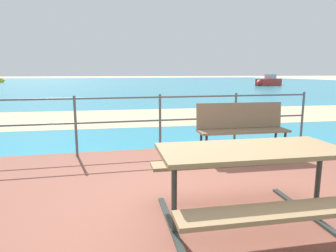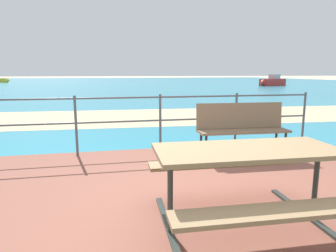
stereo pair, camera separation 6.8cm
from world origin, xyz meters
name	(u,v)px [view 1 (the left image)]	position (x,y,z in m)	size (l,w,h in m)	color
ground_plane	(202,212)	(0.00, 0.00, 0.00)	(240.00, 240.00, 0.00)	beige
patio_paving	(202,209)	(0.00, 0.00, 0.03)	(6.40, 5.20, 0.06)	brown
sea_water	(109,83)	(0.00, 40.00, 0.01)	(90.00, 90.00, 0.01)	teal
beach_strip	(133,117)	(0.00, 7.13, 0.01)	(54.00, 4.03, 0.01)	tan
picnic_table	(250,168)	(0.28, -0.49, 0.64)	(1.71, 1.51, 0.77)	#8C704C
park_bench	(241,124)	(1.30, 1.75, 0.62)	(1.56, 0.48, 0.92)	#7A6047
railing_fence	(160,115)	(0.00, 2.37, 0.73)	(5.94, 0.04, 1.05)	#4C5156
boat_mid	(268,81)	(17.84, 28.36, 0.48)	(4.20, 2.71, 1.28)	red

